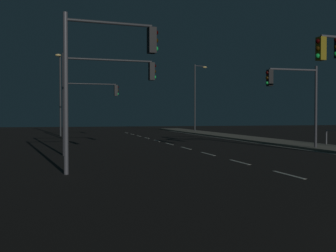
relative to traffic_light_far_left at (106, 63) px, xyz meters
The scene contains 10 objects.
ground_plane 9.54m from the traffic_light_far_left, 46.50° to the left, with size 112.00×112.00×0.00m, color black.
sidewalk_right 15.97m from the traffic_light_far_left, 24.01° to the left, with size 2.93×77.00×0.14m, color gray.
lane_markings_center 12.14m from the traffic_light_far_left, 58.60° to the left, with size 0.14×50.00×0.01m.
lane_edge_line 17.26m from the traffic_light_far_left, 42.26° to the left, with size 0.14×53.00×0.01m.
traffic_light_far_left is the anchor object (origin of this frame).
traffic_light_near_left 20.87m from the traffic_light_far_left, 87.52° to the left, with size 4.51×0.42×5.00m.
traffic_light_mid_right 13.53m from the traffic_light_far_left, 30.04° to the left, with size 3.38×0.34×4.86m.
traffic_light_overhead_east 6.86m from the traffic_light_far_left, 83.74° to the left, with size 4.93×0.50×5.20m.
street_lamp_median 36.13m from the traffic_light_far_left, 66.24° to the left, with size 1.80×0.72×8.15m.
street_lamp_corner 27.14m from the traffic_light_far_left, 93.43° to the left, with size 0.56×1.82×8.04m.
Camera 1 is at (-7.59, -3.60, 2.04)m, focal length 44.01 mm.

